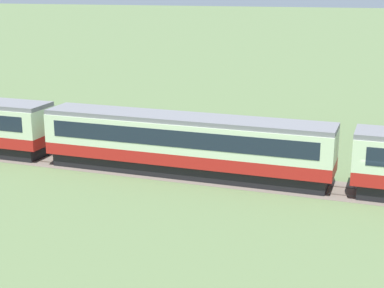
{
  "coord_description": "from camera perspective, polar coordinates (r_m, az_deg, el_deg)",
  "views": [
    {
      "loc": [
        0.29,
        -34.15,
        12.02
      ],
      "look_at": [
        -12.11,
        1.07,
        1.88
      ],
      "focal_mm": 55.0,
      "sensor_mm": 36.0,
      "label": 1
    }
  ],
  "objects": [
    {
      "name": "passenger_train",
      "position": [
        37.94,
        -0.3,
        0.15
      ],
      "size": [
        99.91,
        3.03,
        3.91
      ],
      "color": "#AD1E19",
      "rests_on": "ground_plane"
    },
    {
      "name": "railway_track",
      "position": [
        38.15,
        1.59,
        -3.16
      ],
      "size": [
        163.62,
        3.6,
        0.04
      ],
      "color": "#665B51",
      "rests_on": "ground_plane"
    },
    {
      "name": "ground_plane",
      "position": [
        36.2,
        17.87,
        -4.96
      ],
      "size": [
        600.0,
        600.0,
        0.0
      ],
      "primitive_type": "plane",
      "color": "#566B42"
    }
  ]
}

